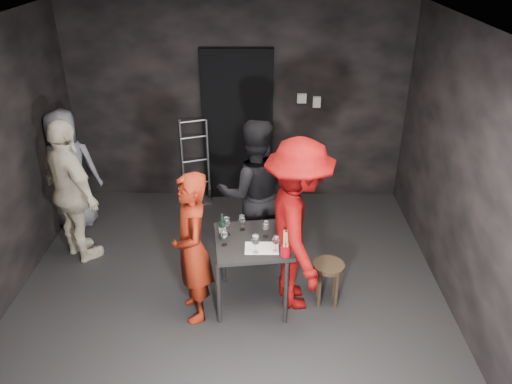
{
  "coord_description": "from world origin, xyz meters",
  "views": [
    {
      "loc": [
        0.32,
        -3.93,
        3.42
      ],
      "look_at": [
        0.27,
        0.25,
        1.21
      ],
      "focal_mm": 35.0,
      "sensor_mm": 36.0,
      "label": 1
    }
  ],
  "objects_px": {
    "bystander_grey": "(68,168)",
    "breadstick_cup": "(286,244)",
    "hand_truck": "(197,186)",
    "server_red": "(192,247)",
    "stool": "(328,273)",
    "bystander_cream": "(70,184)",
    "woman_black": "(254,184)",
    "wine_bottle": "(222,229)",
    "tasting_table": "(253,248)",
    "man_maroon": "(298,211)"
  },
  "relations": [
    {
      "from": "hand_truck",
      "to": "server_red",
      "type": "relative_size",
      "value": 0.75
    },
    {
      "from": "woman_black",
      "to": "bystander_cream",
      "type": "relative_size",
      "value": 1.0
    },
    {
      "from": "stool",
      "to": "woman_black",
      "type": "bearing_deg",
      "value": 133.02
    },
    {
      "from": "bystander_grey",
      "to": "woman_black",
      "type": "bearing_deg",
      "value": 157.75
    },
    {
      "from": "woman_black",
      "to": "bystander_grey",
      "type": "relative_size",
      "value": 1.21
    },
    {
      "from": "tasting_table",
      "to": "server_red",
      "type": "relative_size",
      "value": 0.47
    },
    {
      "from": "bystander_grey",
      "to": "breadstick_cup",
      "type": "height_order",
      "value": "bystander_grey"
    },
    {
      "from": "woman_black",
      "to": "wine_bottle",
      "type": "distance_m",
      "value": 0.85
    },
    {
      "from": "hand_truck",
      "to": "server_red",
      "type": "bearing_deg",
      "value": -103.03
    },
    {
      "from": "breadstick_cup",
      "to": "tasting_table",
      "type": "bearing_deg",
      "value": 140.05
    },
    {
      "from": "server_red",
      "to": "woman_black",
      "type": "relative_size",
      "value": 0.83
    },
    {
      "from": "server_red",
      "to": "breadstick_cup",
      "type": "bearing_deg",
      "value": 68.61
    },
    {
      "from": "tasting_table",
      "to": "wine_bottle",
      "type": "bearing_deg",
      "value": 176.47
    },
    {
      "from": "man_maroon",
      "to": "bystander_grey",
      "type": "height_order",
      "value": "man_maroon"
    },
    {
      "from": "hand_truck",
      "to": "stool",
      "type": "relative_size",
      "value": 2.52
    },
    {
      "from": "man_maroon",
      "to": "breadstick_cup",
      "type": "xyz_separation_m",
      "value": [
        -0.12,
        -0.28,
        -0.18
      ]
    },
    {
      "from": "man_maroon",
      "to": "breadstick_cup",
      "type": "height_order",
      "value": "man_maroon"
    },
    {
      "from": "server_red",
      "to": "wine_bottle",
      "type": "height_order",
      "value": "server_red"
    },
    {
      "from": "stool",
      "to": "man_maroon",
      "type": "relative_size",
      "value": 0.22
    },
    {
      "from": "hand_truck",
      "to": "man_maroon",
      "type": "relative_size",
      "value": 0.56
    },
    {
      "from": "server_red",
      "to": "bystander_grey",
      "type": "relative_size",
      "value": 1.0
    },
    {
      "from": "stool",
      "to": "bystander_grey",
      "type": "height_order",
      "value": "bystander_grey"
    },
    {
      "from": "bystander_cream",
      "to": "breadstick_cup",
      "type": "height_order",
      "value": "bystander_cream"
    },
    {
      "from": "bystander_grey",
      "to": "stool",
      "type": "bearing_deg",
      "value": 148.57
    },
    {
      "from": "tasting_table",
      "to": "man_maroon",
      "type": "relative_size",
      "value": 0.35
    },
    {
      "from": "breadstick_cup",
      "to": "woman_black",
      "type": "bearing_deg",
      "value": 106.11
    },
    {
      "from": "bystander_cream",
      "to": "wine_bottle",
      "type": "bearing_deg",
      "value": -161.51
    },
    {
      "from": "stool",
      "to": "hand_truck",
      "type": "bearing_deg",
      "value": 126.21
    },
    {
      "from": "bystander_cream",
      "to": "bystander_grey",
      "type": "xyz_separation_m",
      "value": [
        -0.32,
        0.75,
        -0.17
      ]
    },
    {
      "from": "tasting_table",
      "to": "bystander_grey",
      "type": "distance_m",
      "value": 2.79
    },
    {
      "from": "bystander_cream",
      "to": "wine_bottle",
      "type": "xyz_separation_m",
      "value": [
        1.72,
        -0.76,
        -0.1
      ]
    },
    {
      "from": "bystander_cream",
      "to": "server_red",
      "type": "bearing_deg",
      "value": -171.41
    },
    {
      "from": "bystander_cream",
      "to": "woman_black",
      "type": "bearing_deg",
      "value": -136.87
    },
    {
      "from": "man_maroon",
      "to": "wine_bottle",
      "type": "distance_m",
      "value": 0.75
    },
    {
      "from": "man_maroon",
      "to": "server_red",
      "type": "bearing_deg",
      "value": 93.66
    },
    {
      "from": "woman_black",
      "to": "hand_truck",
      "type": "bearing_deg",
      "value": -68.42
    },
    {
      "from": "server_red",
      "to": "man_maroon",
      "type": "distance_m",
      "value": 1.05
    },
    {
      "from": "server_red",
      "to": "bystander_cream",
      "type": "bearing_deg",
      "value": -140.47
    },
    {
      "from": "stool",
      "to": "server_red",
      "type": "height_order",
      "value": "server_red"
    },
    {
      "from": "man_maroon",
      "to": "tasting_table",
      "type": "bearing_deg",
      "value": 84.25
    },
    {
      "from": "stool",
      "to": "bystander_cream",
      "type": "bearing_deg",
      "value": 164.26
    },
    {
      "from": "server_red",
      "to": "wine_bottle",
      "type": "distance_m",
      "value": 0.35
    },
    {
      "from": "woman_black",
      "to": "bystander_cream",
      "type": "height_order",
      "value": "bystander_cream"
    },
    {
      "from": "bystander_grey",
      "to": "breadstick_cup",
      "type": "distance_m",
      "value": 3.19
    },
    {
      "from": "hand_truck",
      "to": "bystander_grey",
      "type": "xyz_separation_m",
      "value": [
        -1.5,
        -0.64,
        0.57
      ]
    },
    {
      "from": "hand_truck",
      "to": "tasting_table",
      "type": "height_order",
      "value": "hand_truck"
    },
    {
      "from": "hand_truck",
      "to": "bystander_cream",
      "type": "relative_size",
      "value": 0.62
    },
    {
      "from": "hand_truck",
      "to": "breadstick_cup",
      "type": "relative_size",
      "value": 4.14
    },
    {
      "from": "hand_truck",
      "to": "woman_black",
      "type": "xyz_separation_m",
      "value": [
        0.83,
        -1.36,
        0.73
      ]
    },
    {
      "from": "tasting_table",
      "to": "stool",
      "type": "relative_size",
      "value": 1.6
    }
  ]
}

